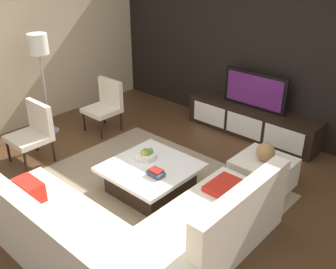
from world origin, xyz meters
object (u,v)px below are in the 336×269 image
(floor_lamp, at_px, (39,51))
(fruit_bowl, at_px, (146,155))
(book_stack, at_px, (156,173))
(ottoman, at_px, (263,173))
(accent_chair_near, at_px, (34,129))
(sectional_couch, at_px, (128,233))
(decorative_ball, at_px, (266,152))
(media_console, at_px, (251,121))
(television, at_px, (255,90))
(accent_chair_far, at_px, (106,103))
(coffee_table, at_px, (151,178))

(floor_lamp, distance_m, fruit_bowl, 2.53)
(book_stack, bearing_deg, ottoman, 55.74)
(accent_chair_near, height_order, ottoman, accent_chair_near)
(sectional_couch, relative_size, floor_lamp, 1.52)
(accent_chair_near, xyz_separation_m, ottoman, (2.87, 1.60, -0.29))
(accent_chair_near, distance_m, floor_lamp, 1.30)
(decorative_ball, bearing_deg, book_stack, -124.26)
(media_console, distance_m, television, 0.55)
(television, bearing_deg, sectional_couch, -80.71)
(sectional_couch, relative_size, decorative_ball, 10.44)
(fruit_bowl, xyz_separation_m, accent_chair_far, (-1.70, 0.73, 0.06))
(floor_lamp, relative_size, accent_chair_far, 1.92)
(ottoman, bearing_deg, media_console, 126.76)
(media_console, relative_size, decorative_ball, 9.39)
(media_console, distance_m, coffee_table, 2.30)
(fruit_bowl, xyz_separation_m, decorative_ball, (1.20, 0.96, 0.09))
(accent_chair_near, relative_size, decorative_ball, 3.58)
(decorative_ball, bearing_deg, coffee_table, -133.79)
(television, bearing_deg, book_stack, -87.34)
(book_stack, bearing_deg, fruit_bowl, 150.14)
(sectional_couch, distance_m, accent_chair_far, 3.11)
(sectional_couch, height_order, book_stack, sectional_couch)
(coffee_table, bearing_deg, accent_chair_near, -163.74)
(coffee_table, relative_size, ottoman, 1.53)
(television, distance_m, accent_chair_far, 2.48)
(floor_lamp, xyz_separation_m, fruit_bowl, (2.34, -0.01, -0.96))
(sectional_couch, height_order, coffee_table, sectional_couch)
(sectional_couch, relative_size, book_stack, 11.90)
(decorative_ball, relative_size, book_stack, 1.14)
(coffee_table, bearing_deg, decorative_ball, 46.21)
(television, relative_size, decorative_ball, 4.55)
(coffee_table, relative_size, accent_chair_far, 1.23)
(ottoman, height_order, book_stack, book_stack)
(sectional_couch, relative_size, ottoman, 3.62)
(television, height_order, coffee_table, television)
(book_stack, bearing_deg, accent_chair_near, -168.55)
(floor_lamp, xyz_separation_m, book_stack, (2.73, -0.23, -0.98))
(ottoman, relative_size, book_stack, 3.29)
(sectional_couch, xyz_separation_m, book_stack, (-0.42, 0.86, 0.14))
(television, xyz_separation_m, decorative_ball, (0.92, -1.23, -0.27))
(accent_chair_near, distance_m, ottoman, 3.30)
(television, bearing_deg, coffee_table, -92.49)
(coffee_table, bearing_deg, ottoman, 46.21)
(media_console, relative_size, coffee_table, 2.13)
(coffee_table, bearing_deg, television, 87.51)
(floor_lamp, xyz_separation_m, decorative_ball, (3.54, 0.95, -0.88))
(coffee_table, distance_m, decorative_ball, 1.51)
(media_console, xyz_separation_m, television, (-0.00, 0.00, 0.55))
(sectional_couch, xyz_separation_m, floor_lamp, (-3.16, 1.09, 1.11))
(decorative_ball, bearing_deg, television, 126.75)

